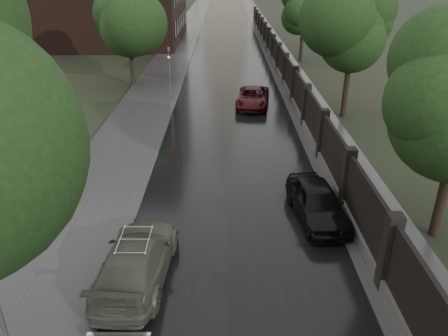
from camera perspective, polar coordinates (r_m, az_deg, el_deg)
fence_right at (r=39.11m, az=7.62°, el=12.82°), size 0.45×75.72×2.70m
tree_left_far at (r=36.89m, az=-12.45°, el=18.40°), size 4.25×4.25×7.39m
tree_right_b at (r=29.30m, az=16.36°, el=15.74°), size 4.08×4.08×7.01m
tree_right_c at (r=46.75m, az=10.42°, el=19.56°), size 4.08×4.08×7.01m
traffic_light at (r=31.88m, az=-7.11°, el=12.56°), size 0.16×0.32×4.00m
volga_sedan at (r=14.51m, az=-11.35°, el=-11.66°), size 2.40×5.20×1.47m
car_right_near at (r=17.72m, az=12.10°, el=-4.37°), size 2.27×4.50×1.47m
car_right_far at (r=31.35m, az=3.79°, el=9.17°), size 2.73×4.90×1.30m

